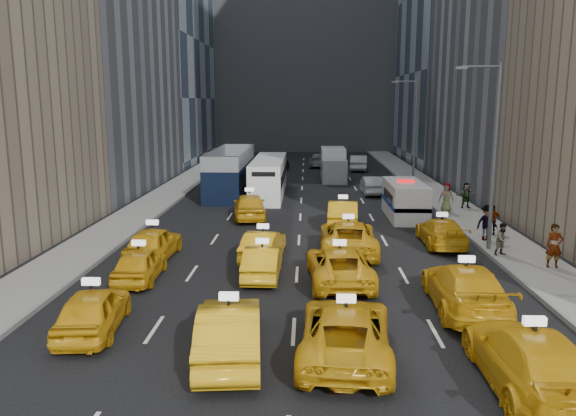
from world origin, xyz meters
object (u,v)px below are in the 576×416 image
Objects in this scene: nypd_van at (405,200)px; double_decker at (231,172)px; city_bus at (269,177)px; box_truck at (333,165)px; pedestrian_0 at (554,246)px.

nypd_van is 0.48× the size of double_decker.
nypd_van is at bearing -40.05° from city_bus.
nypd_van is 0.87× the size of box_truck.
double_decker is 6.14× the size of pedestrian_0.
double_decker is 11.63m from box_truck.
double_decker is 3.21m from city_bus.
double_decker reaches higher than nypd_van.
pedestrian_0 is (16.70, -20.30, -0.58)m from double_decker.
double_decker is 26.29m from pedestrian_0.
double_decker is 1.79× the size of box_truck.
pedestrian_0 is at bearing -51.55° from double_decker.
city_bus reaches higher than nypd_van.
box_truck is 3.42× the size of pedestrian_0.
city_bus is at bearing -16.40° from double_decker.
double_decker is at bearing 166.82° from city_bus.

